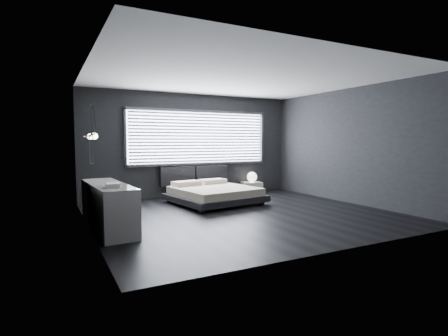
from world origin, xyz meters
TOP-DOWN VIEW (x-y plane):
  - room at (0.00, 0.00)m, footprint 6.04×6.00m
  - window at (0.20, 2.70)m, footprint 4.14×0.09m
  - headboard at (0.01, 2.64)m, footprint 1.96×0.16m
  - sconce_near at (-2.88, 0.05)m, footprint 0.18×0.11m
  - sconce_far at (-2.88, 0.65)m, footprint 0.18×0.11m
  - wall_art_upper at (-2.98, -0.55)m, footprint 0.01×0.48m
  - wall_art_lower at (-2.98, -0.30)m, footprint 0.01×0.48m
  - bed at (0.01, 1.41)m, footprint 2.21×2.14m
  - nightstand at (1.74, 2.46)m, footprint 0.61×0.53m
  - orb_lamp at (1.76, 2.47)m, footprint 0.29×0.29m
  - dresser at (-2.70, -0.07)m, footprint 0.68×2.00m
  - book_stack at (-2.71, -0.57)m, footprint 0.30×0.36m

SIDE VIEW (x-z plane):
  - nightstand at x=1.74m, z-range 0.00..0.32m
  - bed at x=0.01m, z-range -0.02..0.49m
  - dresser at x=-2.70m, z-range 0.00..0.79m
  - orb_lamp at x=1.76m, z-range 0.32..0.61m
  - headboard at x=0.01m, z-range 0.31..0.83m
  - book_stack at x=-2.71m, z-range 0.79..0.85m
  - wall_art_lower at x=-2.98m, z-range 1.14..1.62m
  - room at x=0.00m, z-range 0.00..2.80m
  - sconce_near at x=-2.88m, z-range 1.55..1.66m
  - sconce_far at x=-2.88m, z-range 1.55..1.66m
  - window at x=0.20m, z-range 0.85..2.37m
  - wall_art_upper at x=-2.98m, z-range 1.61..2.09m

